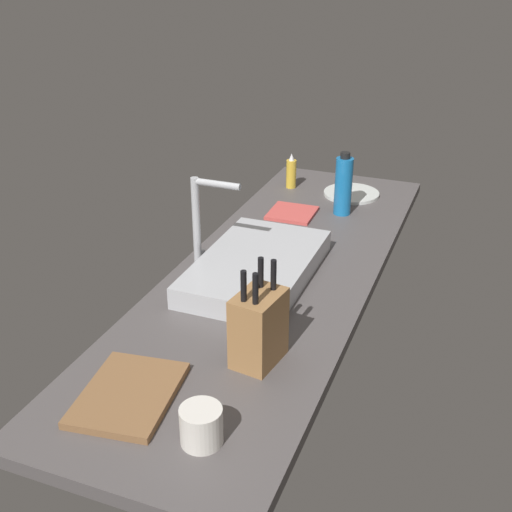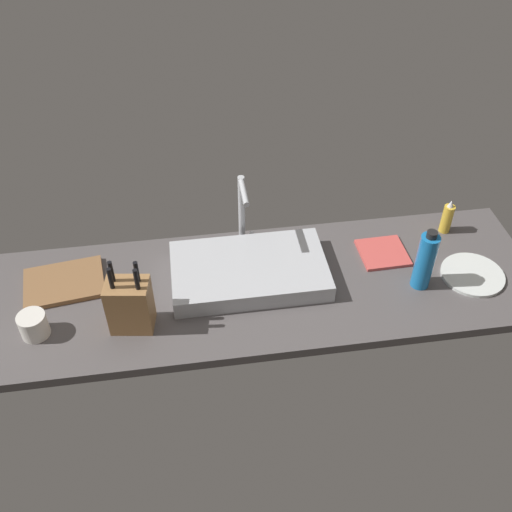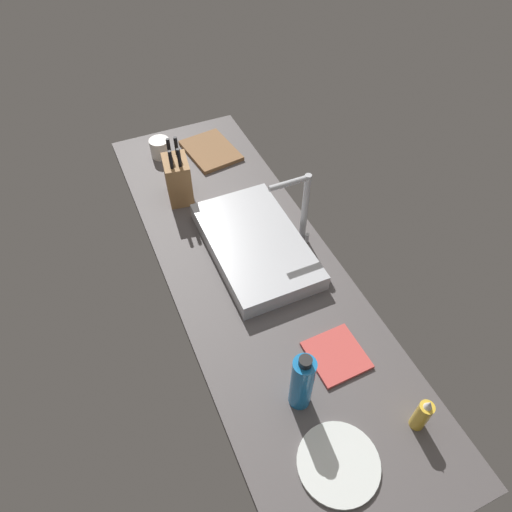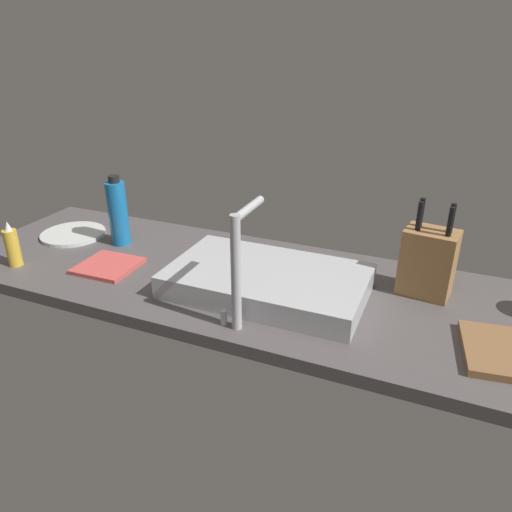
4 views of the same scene
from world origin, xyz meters
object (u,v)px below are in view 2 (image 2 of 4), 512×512
(faucet, at_px, (243,208))
(soap_bottle, at_px, (447,218))
(cutting_board, at_px, (64,283))
(coffee_mug, at_px, (34,325))
(dinner_plate, at_px, (472,275))
(sink_basin, at_px, (249,271))
(dish_towel, at_px, (383,253))
(knife_block, at_px, (130,305))
(water_bottle, at_px, (425,261))

(faucet, xyz_separation_m, soap_bottle, (0.76, -0.03, -0.11))
(cutting_board, relative_size, soap_bottle, 1.86)
(cutting_board, distance_m, coffee_mug, 0.22)
(soap_bottle, relative_size, dinner_plate, 0.65)
(sink_basin, height_order, dinner_plate, sink_basin)
(sink_basin, bearing_deg, dish_towel, 5.89)
(sink_basin, height_order, dish_towel, sink_basin)
(dinner_plate, relative_size, dish_towel, 1.31)
(dish_towel, bearing_deg, knife_block, -166.67)
(knife_block, bearing_deg, sink_basin, 30.47)
(soap_bottle, relative_size, coffee_mug, 1.61)
(knife_block, xyz_separation_m, water_bottle, (0.97, 0.04, 0.01))
(coffee_mug, bearing_deg, cutting_board, 72.60)
(cutting_board, relative_size, coffee_mug, 3.00)
(soap_bottle, bearing_deg, sink_basin, -169.20)
(sink_basin, bearing_deg, water_bottle, -11.46)
(sink_basin, bearing_deg, soap_bottle, 10.80)
(water_bottle, bearing_deg, knife_block, -177.42)
(soap_bottle, height_order, coffee_mug, soap_bottle)
(faucet, xyz_separation_m, dish_towel, (0.49, -0.12, -0.17))
(knife_block, distance_m, dinner_plate, 1.17)
(knife_block, height_order, water_bottle, knife_block)
(coffee_mug, bearing_deg, dinner_plate, 1.91)
(cutting_board, xyz_separation_m, dinner_plate, (1.40, -0.16, -0.00))
(knife_block, relative_size, dinner_plate, 1.18)
(faucet, height_order, water_bottle, faucet)
(cutting_board, bearing_deg, soap_bottle, 3.58)
(dinner_plate, bearing_deg, coffee_mug, -178.09)
(knife_block, distance_m, water_bottle, 0.97)
(water_bottle, distance_m, coffee_mug, 1.27)
(sink_basin, height_order, water_bottle, water_bottle)
(faucet, distance_m, dinner_plate, 0.83)
(soap_bottle, distance_m, water_bottle, 0.33)
(sink_basin, xyz_separation_m, soap_bottle, (0.77, 0.15, 0.03))
(sink_basin, bearing_deg, knife_block, -157.96)
(knife_block, xyz_separation_m, cutting_board, (-0.24, 0.22, -0.09))
(sink_basin, xyz_separation_m, knife_block, (-0.39, -0.16, 0.06))
(soap_bottle, height_order, water_bottle, water_bottle)
(faucet, relative_size, cutting_board, 1.09)
(cutting_board, height_order, water_bottle, water_bottle)
(faucet, height_order, dinner_plate, faucet)
(coffee_mug, bearing_deg, knife_block, -1.21)
(water_bottle, bearing_deg, dinner_plate, 3.41)
(knife_block, height_order, coffee_mug, knife_block)
(soap_bottle, xyz_separation_m, water_bottle, (-0.19, -0.26, 0.05))
(faucet, distance_m, knife_block, 0.53)
(knife_block, xyz_separation_m, dish_towel, (0.89, 0.21, -0.09))
(sink_basin, xyz_separation_m, cutting_board, (-0.63, 0.06, -0.02))
(faucet, distance_m, soap_bottle, 0.77)
(sink_basin, relative_size, soap_bottle, 3.73)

